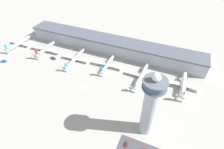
# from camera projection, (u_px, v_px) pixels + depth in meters

# --- Properties ---
(ground_plane) EXTENTS (1000.00, 1000.00, 0.00)m
(ground_plane) POSITION_uv_depth(u_px,v_px,m) (85.00, 87.00, 175.95)
(ground_plane) COLOR #9E9B93
(terminal_building) EXTENTS (223.43, 25.00, 17.38)m
(terminal_building) POSITION_uv_depth(u_px,v_px,m) (112.00, 45.00, 218.97)
(terminal_building) COLOR #A3A8B2
(terminal_building) RESTS_ON ground
(control_tower) EXTENTS (15.94, 15.94, 58.36)m
(control_tower) POSITION_uv_depth(u_px,v_px,m) (150.00, 105.00, 120.33)
(control_tower) COLOR #ADB2BC
(control_tower) RESTS_ON ground
(airplane_gate_alpha) EXTENTS (30.67, 42.07, 12.69)m
(airplane_gate_alpha) POSITION_uv_depth(u_px,v_px,m) (19.00, 43.00, 232.05)
(airplane_gate_alpha) COLOR silver
(airplane_gate_alpha) RESTS_ON ground
(airplane_gate_bravo) EXTENTS (40.97, 34.52, 13.67)m
(airplane_gate_bravo) POSITION_uv_depth(u_px,v_px,m) (46.00, 49.00, 220.20)
(airplane_gate_bravo) COLOR silver
(airplane_gate_bravo) RESTS_ON ground
(airplane_gate_charlie) EXTENTS (34.23, 42.39, 11.21)m
(airplane_gate_charlie) POSITION_uv_depth(u_px,v_px,m) (75.00, 58.00, 206.05)
(airplane_gate_charlie) COLOR silver
(airplane_gate_charlie) RESTS_ON ground
(airplane_gate_delta) EXTENTS (36.69, 32.43, 12.43)m
(airplane_gate_delta) POSITION_uv_depth(u_px,v_px,m) (108.00, 64.00, 196.52)
(airplane_gate_delta) COLOR white
(airplane_gate_delta) RESTS_ON ground
(airplane_gate_echo) EXTENTS (34.62, 43.37, 11.54)m
(airplane_gate_echo) POSITION_uv_depth(u_px,v_px,m) (141.00, 76.00, 182.55)
(airplane_gate_echo) COLOR white
(airplane_gate_echo) RESTS_ON ground
(airplane_gate_foxtrot) EXTENTS (35.26, 36.24, 14.47)m
(airplane_gate_foxtrot) POSITION_uv_depth(u_px,v_px,m) (184.00, 85.00, 170.91)
(airplane_gate_foxtrot) COLOR white
(airplane_gate_foxtrot) RESTS_ON ground
(service_truck_catering) EXTENTS (5.62, 5.63, 2.62)m
(service_truck_catering) POSITION_uv_depth(u_px,v_px,m) (151.00, 96.00, 164.89)
(service_truck_catering) COLOR black
(service_truck_catering) RESTS_ON ground
(service_truck_fuel) EXTENTS (7.19, 5.10, 2.73)m
(service_truck_fuel) POSITION_uv_depth(u_px,v_px,m) (4.00, 61.00, 206.38)
(service_truck_fuel) COLOR black
(service_truck_fuel) RESTS_ON ground
(service_truck_baggage) EXTENTS (7.85, 4.08, 2.47)m
(service_truck_baggage) POSITION_uv_depth(u_px,v_px,m) (53.00, 58.00, 211.45)
(service_truck_baggage) COLOR black
(service_truck_baggage) RESTS_ON ground
(car_white_wagon) EXTENTS (2.06, 4.72, 1.46)m
(car_white_wagon) POSITION_uv_depth(u_px,v_px,m) (127.00, 144.00, 129.44)
(car_white_wagon) COLOR black
(car_white_wagon) RESTS_ON ground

